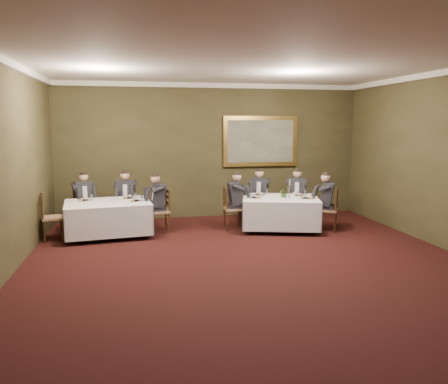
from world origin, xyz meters
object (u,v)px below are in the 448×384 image
object	(u,v)px
chair_sec_endleft	(52,227)
chair_sec_endright	(160,220)
diner_main_backright	(297,202)
painting	(260,141)
table_main	(280,211)
diner_sec_backleft	(84,207)
chair_main_endright	(328,218)
diner_main_backleft	(259,201)
chair_sec_backright	(127,214)
diner_sec_endright	(160,210)
centerpiece	(284,192)
chair_main_endleft	(233,217)
chair_main_backleft	(259,210)
chair_main_backright	(297,210)
diner_main_endright	(328,209)
diner_sec_backright	(126,205)
candlestick	(290,191)
table_second	(108,216)
chair_sec_backleft	(85,216)
diner_main_endleft	(233,208)

from	to	relation	value
chair_sec_endleft	chair_sec_endright	bearing A→B (deg)	84.41
diner_main_backright	painting	distance (m)	1.93
table_main	diner_sec_backleft	distance (m)	4.64
diner_sec_backleft	table_main	bearing A→B (deg)	146.59
chair_main_endright	chair_sec_endleft	size ratio (longest dim) A/B	1.00
diner_main_backleft	chair_sec_backright	xyz separation A→B (m)	(-3.32, 0.19, -0.23)
table_main	diner_sec_endright	world-z (taller)	diner_sec_endright
chair_sec_endleft	painting	world-z (taller)	painting
chair_main_endright	centerpiece	distance (m)	1.19
chair_main_endleft	chair_sec_backright	bearing A→B (deg)	-109.39
chair_main_endright	diner_sec_backleft	world-z (taller)	diner_sec_backleft
chair_main_backleft	diner_sec_endright	distance (m)	2.65
diner_main_backright	chair_main_backright	bearing A→B (deg)	-90.00
diner_main_backleft	chair_sec_endright	bearing A→B (deg)	39.60
painting	diner_main_backleft	bearing A→B (deg)	-106.14
diner_main_backright	diner_main_endright	distance (m)	1.09
diner_main_endright	diner_sec_backleft	distance (m)	5.74
diner_sec_backright	candlestick	xyz separation A→B (m)	(3.77, -1.16, 0.41)
chair_main_endright	candlestick	distance (m)	1.10
diner_main_backright	diner_sec_backright	bearing A→B (deg)	17.93
chair_main_endright	diner_sec_endright	bearing A→B (deg)	110.01
chair_main_backright	diner_sec_backleft	bearing A→B (deg)	20.43
chair_main_endleft	candlestick	world-z (taller)	candlestick
table_main	chair_sec_backright	xyz separation A→B (m)	(-3.54, 1.18, -0.17)
candlestick	chair_main_endright	bearing A→B (deg)	-18.82
table_second	chair_sec_endleft	world-z (taller)	chair_sec_endleft
chair_main_endright	chair_sec_endright	size ratio (longest dim) A/B	1.00
table_main	diner_main_endright	xyz separation A→B (m)	(1.06, -0.28, 0.06)
chair_main_endright	painting	world-z (taller)	painting
diner_main_backright	painting	bearing A→B (deg)	-32.74
diner_sec_backleft	diner_sec_endright	size ratio (longest dim) A/B	1.00
chair_sec_backleft	painting	distance (m)	4.89
chair_main_endleft	chair_sec_endright	bearing A→B (deg)	-90.90
chair_main_backright	painting	distance (m)	2.11
chair_main_backleft	centerpiece	world-z (taller)	centerpiece
chair_sec_backright	diner_sec_endright	size ratio (longest dim) A/B	0.74
chair_sec_endleft	centerpiece	size ratio (longest dim) A/B	3.99
chair_main_endright	diner_sec_backleft	xyz separation A→B (m)	(-5.59, 1.33, 0.23)
diner_main_endright	chair_main_backright	bearing A→B (deg)	48.97
chair_sec_endright	diner_sec_endright	world-z (taller)	diner_sec_endright
table_second	chair_main_backright	bearing A→B (deg)	7.03
diner_main_endright	chair_sec_backright	xyz separation A→B (m)	(-4.61, 1.46, -0.23)
chair_main_backleft	diner_sec_backright	world-z (taller)	diner_sec_backright
diner_main_endright	diner_sec_backleft	xyz separation A→B (m)	(-5.58, 1.33, 0.00)
diner_sec_endright	chair_main_endleft	bearing A→B (deg)	-98.99
chair_main_backleft	chair_sec_backright	bearing A→B (deg)	21.93
table_second	chair_main_endright	world-z (taller)	chair_main_endright
diner_main_endleft	diner_sec_backright	size ratio (longest dim) A/B	1.00
diner_main_backleft	chair_sec_endright	world-z (taller)	diner_main_backleft
diner_main_backleft	diner_sec_endright	bearing A→B (deg)	39.57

